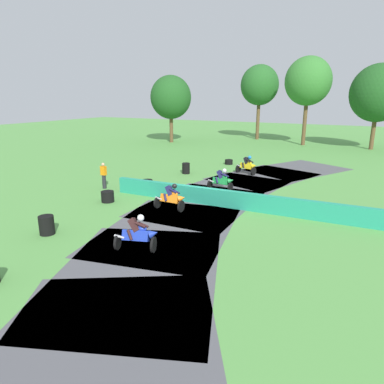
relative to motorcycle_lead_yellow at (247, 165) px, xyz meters
The scene contains 17 objects.
ground_plane 8.29m from the motorcycle_lead_yellow, 88.65° to the right, with size 120.00×120.00×0.00m, color #569947.
track_asphalt 8.40m from the motorcycle_lead_yellow, 79.25° to the right, with size 10.36×32.15×0.01m.
safety_barrier 9.63m from the motorcycle_lead_yellow, 57.70° to the right, with size 0.30×20.43×0.90m, color #239375.
motorcycle_lead_yellow is the anchor object (origin of this frame).
motorcycle_chase_green 5.23m from the motorcycle_lead_yellow, 88.19° to the right, with size 1.70×0.89×1.43m.
motorcycle_trailing_orange 9.90m from the motorcycle_lead_yellow, 93.70° to the right, with size 1.68×0.88×1.42m.
motorcycle_fourth_blue 14.62m from the motorcycle_lead_yellow, 87.11° to the right, with size 1.67×1.18×1.42m.
tire_stack_near 3.91m from the motorcycle_lead_yellow, 132.52° to the left, with size 0.66×0.66×0.40m.
tire_stack_mid_a 4.58m from the motorcycle_lead_yellow, 153.32° to the right, with size 0.57×0.57×0.80m.
tire_stack_mid_b 7.89m from the motorcycle_lead_yellow, 125.02° to the right, with size 0.67×0.67×0.40m.
tire_stack_far 11.29m from the motorcycle_lead_yellow, 112.98° to the right, with size 0.69×0.69×0.60m.
tire_stack_extra_a 15.57m from the motorcycle_lead_yellow, 103.17° to the right, with size 0.62×0.62×0.80m.
track_marshal 10.52m from the motorcycle_lead_yellow, 128.39° to the right, with size 0.34×0.24×1.63m.
tree_far_left 20.42m from the motorcycle_lead_yellow, 66.51° to the left, with size 5.71×5.71×8.92m.
tree_far_right 23.00m from the motorcycle_lead_yellow, 105.62° to the left, with size 4.88×4.88×9.55m.
tree_mid_rise 20.20m from the motorcycle_lead_yellow, 137.70° to the left, with size 4.95×4.95×8.07m.
tree_behind_barrier 19.43m from the motorcycle_lead_yellow, 88.06° to the left, with size 5.19×5.19×9.98m.
Camera 1 is at (7.96, -16.10, 5.59)m, focal length 32.50 mm.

